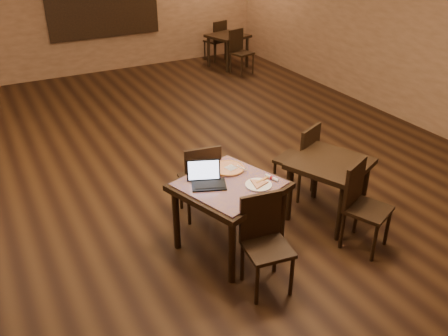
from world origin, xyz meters
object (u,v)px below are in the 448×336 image
tiled_table (229,192)px  chair_main_far (201,177)px  other_table_c_chair_near (362,201)px  other_table_c (330,171)px  other_table_c_chair_far (301,156)px  chair_main_near (264,237)px  pizza_pan (228,169)px  other_table_a (228,40)px  other_table_a_chair_near (239,49)px  laptop (206,178)px  other_table_a_chair_far (217,38)px

tiled_table → chair_main_far: (-0.01, 0.62, -0.14)m
tiled_table → other_table_c_chair_near: size_ratio=1.26×
other_table_c → other_table_c_chair_far: 0.55m
chair_main_near → other_table_c: (1.22, 0.57, 0.08)m
tiled_table → other_table_c_chair_far: size_ratio=1.26×
chair_main_near → other_table_c_chair_near: other_table_c_chair_near is taller
chair_main_near → chair_main_far: (-0.02, 1.24, 0.00)m
other_table_c → other_table_c_chair_near: size_ratio=1.08×
pizza_pan → other_table_c_chair_far: (1.14, 0.26, -0.24)m
other_table_a → other_table_a_chair_near: bearing=-106.8°
pizza_pan → other_table_a: bearing=61.0°
pizza_pan → other_table_c_chair_near: bearing=-37.8°
chair_main_near → pizza_pan: size_ratio=2.78×
laptop → other_table_c_chair_far: (1.46, 0.39, -0.30)m
tiled_table → other_table_c_chair_far: 1.36m
other_table_a_chair_far → other_table_c: other_table_a_chair_far is taller
chair_main_far → other_table_c_chair_far: other_table_c_chair_far is taller
chair_main_far → other_table_a_chair_near: 5.55m
tiled_table → chair_main_far: 0.64m
other_table_a_chair_far → chair_main_far: bearing=45.9°
other_table_a_chair_far → other_table_c_chair_far: other_table_c_chair_far is taller
laptop → chair_main_far: bearing=92.1°
other_table_a → other_table_a_chair_far: size_ratio=1.01×
laptop → other_table_a: size_ratio=0.42×
other_table_a → laptop: bearing=-135.5°
pizza_pan → other_table_a_chair_near: 5.80m
other_table_a_chair_far → laptop: bearing=46.6°
chair_main_near → other_table_c_chair_far: (1.25, 1.12, 0.01)m
chair_main_far → pizza_pan: bearing=118.4°
laptop → other_table_a_chair_near: (3.34, 5.09, -0.30)m
other_table_a_chair_near → other_table_c: (-1.91, -5.24, 0.08)m
other_table_a_chair_near → other_table_a_chair_far: 1.08m
tiled_table → other_table_c: size_ratio=1.16×
other_table_c_chair_far → other_table_a: bearing=-133.4°
other_table_a_chair_near → other_table_a_chair_far: bearing=73.2°
pizza_pan → chair_main_near: bearing=-97.2°
laptop → other_table_a: (3.36, 5.62, -0.23)m
tiled_table → pizza_pan: 0.29m
other_table_c_chair_far → other_table_a_chair_near: bearing=-135.3°
chair_main_near → other_table_c_chair_near: size_ratio=0.99×
tiled_table → other_table_a: bearing=42.7°
laptop → tiled_table: bearing=-5.0°
chair_main_near → other_table_c_chair_near: bearing=9.6°
other_table_a → chair_main_far: bearing=-136.5°
other_table_c → other_table_c_chair_far: size_ratio=1.08×
other_table_a_chair_far → other_table_c_chair_far: 6.08m
tiled_table → pizza_pan: bearing=45.0°
chair_main_far → other_table_a: bearing=-112.7°
chair_main_near → other_table_a_chair_far: size_ratio=0.99×
other_table_a_chair_far → tiled_table: bearing=48.4°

